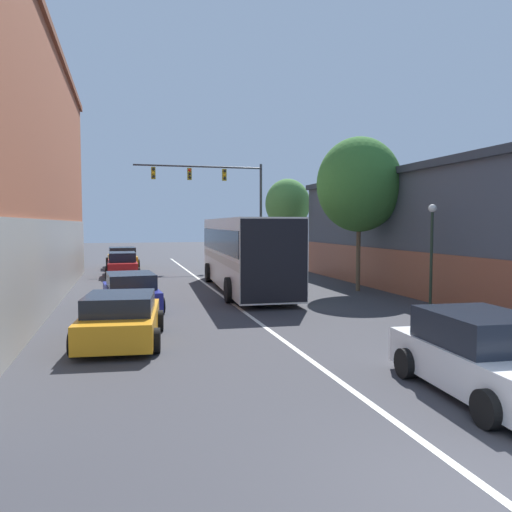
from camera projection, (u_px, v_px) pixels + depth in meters
The scene contains 12 objects.
lane_center_line at pixel (220, 294), 21.67m from camera, with size 0.14×46.08×0.01m.
building_right_storefront at pixel (473, 228), 23.58m from camera, with size 9.40×20.02×5.51m.
bus at pixel (244, 250), 22.93m from camera, with size 3.24×11.58×3.30m.
hatchback_foreground at pixel (485, 357), 8.86m from camera, with size 2.21×4.12×1.46m.
parked_car_left_near at pixel (131, 292), 17.76m from camera, with size 2.24×4.25×1.32m.
parked_car_left_mid at pixel (122, 258), 34.62m from camera, with size 2.30×4.39×1.45m.
parked_car_left_far at pixel (122, 265), 29.31m from camera, with size 1.96×4.58×1.40m.
parked_car_left_distant at pixel (121, 319), 12.78m from camera, with size 2.37×4.11×1.28m.
traffic_signal_gantry at pixel (221, 190), 34.56m from camera, with size 8.88×0.36×7.28m.
street_lamp at pixel (431, 252), 17.73m from camera, with size 0.29×0.29×3.75m.
street_tree_near at pixel (359, 185), 22.44m from camera, with size 3.87×3.48×6.96m.
street_tree_far at pixel (288, 204), 33.39m from camera, with size 3.03×2.73×6.07m.
Camera 1 is at (-4.01, -4.16, 3.05)m, focal length 35.00 mm.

